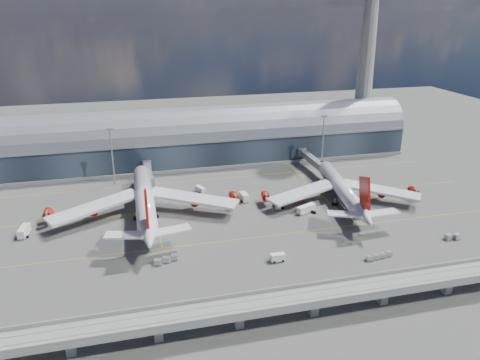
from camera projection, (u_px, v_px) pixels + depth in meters
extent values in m
plane|color=#474744|center=(255.00, 224.00, 172.03)|extent=(500.00, 500.00, 0.00)
cube|color=gold|center=(263.00, 236.00, 162.96)|extent=(200.00, 0.25, 0.01)
cube|color=gold|center=(242.00, 203.00, 190.15)|extent=(200.00, 0.25, 0.01)
cube|color=gold|center=(226.00, 178.00, 217.34)|extent=(200.00, 0.25, 0.01)
cube|color=gold|center=(153.00, 202.00, 191.18)|extent=(0.25, 80.00, 0.01)
cube|color=gold|center=(313.00, 186.00, 207.25)|extent=(0.25, 80.00, 0.01)
cube|color=#1F2834|center=(214.00, 147.00, 240.23)|extent=(200.00, 28.00, 14.00)
cylinder|color=gray|center=(213.00, 134.00, 237.74)|extent=(200.00, 28.00, 28.00)
cube|color=gray|center=(219.00, 141.00, 225.06)|extent=(200.00, 1.00, 1.20)
cube|color=gray|center=(214.00, 159.00, 242.50)|extent=(200.00, 30.00, 1.20)
cube|color=gray|center=(359.00, 139.00, 265.33)|extent=(18.00, 18.00, 8.00)
cone|color=gray|center=(366.00, 65.00, 250.78)|extent=(10.00, 10.00, 90.00)
cube|color=gray|center=(314.00, 297.00, 120.23)|extent=(220.00, 8.50, 1.20)
cube|color=gray|center=(321.00, 302.00, 116.21)|extent=(220.00, 0.40, 1.20)
cube|color=gray|center=(309.00, 284.00, 123.46)|extent=(220.00, 0.40, 1.20)
cube|color=gray|center=(317.00, 298.00, 118.64)|extent=(220.00, 0.12, 0.12)
cube|color=gray|center=(312.00, 291.00, 121.36)|extent=(220.00, 0.12, 0.12)
cube|color=gray|center=(71.00, 345.00, 107.52)|extent=(2.20, 2.20, 5.00)
cube|color=gray|center=(158.00, 331.00, 112.11)|extent=(2.20, 2.20, 5.00)
cube|color=gray|center=(239.00, 318.00, 116.70)|extent=(2.20, 2.20, 5.00)
cube|color=gray|center=(314.00, 306.00, 121.29)|extent=(2.20, 2.20, 5.00)
cube|color=gray|center=(383.00, 295.00, 125.88)|extent=(2.20, 2.20, 5.00)
cube|color=gray|center=(447.00, 285.00, 130.48)|extent=(2.20, 2.20, 5.00)
cylinder|color=gray|center=(112.00, 157.00, 205.96)|extent=(0.70, 0.70, 25.00)
cube|color=gray|center=(109.00, 129.00, 201.45)|extent=(3.00, 0.40, 1.00)
cylinder|color=gray|center=(323.00, 142.00, 228.91)|extent=(0.70, 0.70, 25.00)
cube|color=gray|center=(324.00, 116.00, 224.40)|extent=(3.00, 0.40, 1.00)
cylinder|color=white|center=(144.00, 198.00, 177.76)|extent=(7.99, 57.65, 6.94)
cone|color=white|center=(141.00, 171.00, 206.91)|extent=(7.10, 8.80, 6.94)
cone|color=white|center=(149.00, 237.00, 146.33)|extent=(7.18, 13.14, 6.94)
cube|color=#A51307|center=(146.00, 208.00, 146.25)|extent=(1.00, 12.98, 14.36)
cube|color=white|center=(95.00, 207.00, 172.23)|extent=(35.11, 23.59, 2.81)
cube|color=white|center=(193.00, 198.00, 179.96)|extent=(34.79, 24.57, 2.81)
cylinder|color=#A51307|center=(94.00, 209.00, 174.75)|extent=(3.57, 5.49, 3.47)
cylinder|color=#A51307|center=(48.00, 214.00, 171.32)|extent=(3.57, 5.49, 3.47)
cylinder|color=#A51307|center=(194.00, 200.00, 182.77)|extent=(3.57, 5.49, 3.47)
cylinder|color=#A51307|center=(234.00, 197.00, 186.21)|extent=(3.57, 5.49, 3.47)
cylinder|color=gray|center=(143.00, 191.00, 198.04)|extent=(0.54, 0.54, 3.25)
cylinder|color=gray|center=(137.00, 216.00, 174.88)|extent=(0.65, 0.65, 3.25)
cylinder|color=gray|center=(155.00, 214.00, 176.36)|extent=(0.65, 0.65, 3.25)
cylinder|color=black|center=(137.00, 218.00, 175.25)|extent=(2.42, 1.67, 1.63)
cylinder|color=black|center=(155.00, 216.00, 176.73)|extent=(2.42, 1.67, 1.63)
cylinder|color=white|center=(341.00, 187.00, 189.80)|extent=(13.95, 49.76, 5.93)
cone|color=white|center=(324.00, 165.00, 215.70)|extent=(7.19, 9.04, 5.93)
cone|color=white|center=(365.00, 217.00, 161.71)|extent=(7.86, 13.08, 5.93)
cube|color=#A51307|center=(365.00, 193.00, 161.81)|extent=(2.71, 12.18, 13.54)
cube|color=white|center=(303.00, 192.00, 186.94)|extent=(31.85, 17.58, 2.53)
cube|color=white|center=(381.00, 190.00, 189.44)|extent=(29.47, 25.25, 2.53)
cylinder|color=black|center=(340.00, 191.00, 190.38)|extent=(12.24, 44.61, 5.04)
cylinder|color=#A51307|center=(300.00, 195.00, 189.45)|extent=(4.07, 5.58, 3.27)
cylinder|color=#A51307|center=(265.00, 196.00, 188.34)|extent=(4.07, 5.58, 3.27)
cylinder|color=#A51307|center=(380.00, 192.00, 192.04)|extent=(4.07, 5.58, 3.27)
cylinder|color=#A51307|center=(413.00, 191.00, 193.15)|extent=(4.07, 5.58, 3.27)
cylinder|color=gray|center=(329.00, 182.00, 207.64)|extent=(0.51, 0.51, 3.07)
cylinder|color=gray|center=(335.00, 202.00, 187.33)|extent=(0.61, 0.61, 3.07)
cylinder|color=gray|center=(351.00, 201.00, 187.84)|extent=(0.61, 0.61, 3.07)
cylinder|color=black|center=(335.00, 204.00, 187.68)|extent=(2.47, 1.88, 1.53)
cylinder|color=black|center=(351.00, 204.00, 188.19)|extent=(2.47, 1.88, 1.53)
cube|color=gray|center=(148.00, 172.00, 209.25)|extent=(3.00, 24.00, 3.00)
cube|color=gray|center=(150.00, 182.00, 198.37)|extent=(3.60, 3.60, 3.40)
cylinder|color=gray|center=(146.00, 164.00, 220.12)|extent=(4.40, 4.40, 4.00)
cylinder|color=gray|center=(151.00, 189.00, 199.61)|extent=(0.50, 0.50, 3.40)
cylinder|color=black|center=(151.00, 192.00, 200.09)|extent=(1.40, 0.80, 0.80)
cube|color=gray|center=(313.00, 160.00, 225.36)|extent=(3.00, 28.00, 3.00)
cube|color=gray|center=(324.00, 170.00, 212.67)|extent=(3.60, 3.60, 3.40)
cylinder|color=gray|center=(302.00, 152.00, 238.05)|extent=(4.40, 4.40, 4.00)
cylinder|color=gray|center=(324.00, 177.00, 213.92)|extent=(0.50, 0.50, 3.40)
cylinder|color=black|center=(324.00, 180.00, 214.39)|extent=(1.40, 0.80, 0.80)
cube|color=silver|center=(24.00, 231.00, 163.13)|extent=(3.50, 7.86, 2.82)
cylinder|color=black|center=(25.00, 231.00, 165.68)|extent=(2.82, 1.33, 0.98)
cylinder|color=black|center=(24.00, 237.00, 161.46)|extent=(2.82, 1.33, 0.98)
cube|color=silver|center=(278.00, 257.00, 146.81)|extent=(4.54, 2.11, 2.35)
cylinder|color=black|center=(282.00, 259.00, 147.50)|extent=(0.83, 2.27, 0.81)
cylinder|color=black|center=(273.00, 261.00, 146.86)|extent=(0.83, 2.27, 0.81)
cube|color=silver|center=(306.00, 209.00, 180.86)|extent=(8.61, 5.56, 2.71)
cylinder|color=black|center=(313.00, 212.00, 180.87)|extent=(1.91, 2.77, 0.94)
cylinder|color=black|center=(299.00, 211.00, 181.70)|extent=(1.91, 2.77, 0.94)
cube|color=silver|center=(279.00, 204.00, 185.26)|extent=(4.23, 6.03, 2.44)
cylinder|color=black|center=(275.00, 205.00, 186.97)|extent=(2.49, 1.71, 0.85)
cylinder|color=black|center=(282.00, 208.00, 184.31)|extent=(2.49, 1.71, 0.85)
cube|color=silver|center=(244.00, 197.00, 191.74)|extent=(3.19, 5.90, 2.94)
cylinder|color=black|center=(243.00, 198.00, 193.88)|extent=(2.92, 1.31, 1.02)
cylinder|color=black|center=(245.00, 201.00, 190.53)|extent=(2.92, 1.31, 1.02)
cube|color=silver|center=(200.00, 189.00, 200.13)|extent=(3.96, 5.80, 2.35)
cylinder|color=black|center=(201.00, 190.00, 202.10)|extent=(2.40, 1.60, 0.81)
cylinder|color=black|center=(200.00, 193.00, 198.89)|extent=(2.40, 1.60, 0.81)
cube|color=gray|center=(158.00, 264.00, 145.16)|extent=(3.01, 2.43, 0.33)
cube|color=#ACACB1|center=(158.00, 262.00, 144.85)|extent=(2.56, 2.20, 1.63)
cube|color=gray|center=(166.00, 262.00, 146.53)|extent=(3.01, 2.43, 0.33)
cube|color=#ACACB1|center=(166.00, 259.00, 146.22)|extent=(2.56, 2.20, 1.63)
cube|color=gray|center=(175.00, 259.00, 147.90)|extent=(3.01, 2.43, 0.33)
cube|color=#ACACB1|center=(175.00, 257.00, 147.59)|extent=(2.56, 2.20, 1.63)
cube|color=gray|center=(369.00, 260.00, 147.49)|extent=(2.50, 1.87, 0.29)
cube|color=#ACACB1|center=(370.00, 258.00, 147.22)|extent=(2.11, 1.71, 1.43)
cube|color=gray|center=(376.00, 258.00, 148.40)|extent=(2.50, 1.87, 0.29)
cube|color=#ACACB1|center=(376.00, 256.00, 148.13)|extent=(2.11, 1.71, 1.43)
cube|color=gray|center=(382.00, 257.00, 149.31)|extent=(2.50, 1.87, 0.29)
cube|color=#ACACB1|center=(382.00, 255.00, 149.04)|extent=(2.11, 1.71, 1.43)
cube|color=gray|center=(388.00, 255.00, 150.23)|extent=(2.50, 1.87, 0.29)
cube|color=#ACACB1|center=(388.00, 253.00, 149.96)|extent=(2.11, 1.71, 1.43)
cube|color=gray|center=(448.00, 239.00, 160.62)|extent=(2.98, 2.21, 0.34)
cube|color=#ACACB1|center=(449.00, 237.00, 160.29)|extent=(2.52, 2.03, 1.72)
cube|color=gray|center=(457.00, 238.00, 160.90)|extent=(2.98, 2.21, 0.34)
cube|color=#ACACB1|center=(457.00, 236.00, 160.57)|extent=(2.52, 2.03, 1.72)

